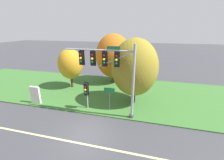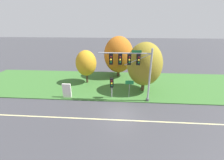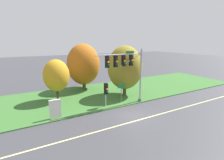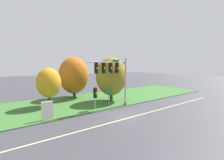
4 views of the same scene
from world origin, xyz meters
name	(u,v)px [view 4 (image 4 of 4)]	position (x,y,z in m)	size (l,w,h in m)	color
ground_plane	(120,115)	(0.00, 0.00, 0.00)	(160.00, 160.00, 0.00)	#3D3D42
lane_stripe	(127,118)	(0.00, -1.20, 0.00)	(36.00, 0.16, 0.01)	beige
grass_verge	(88,101)	(0.00, 8.25, 0.05)	(48.00, 11.50, 0.10)	#386B2D
traffic_signal_mast	(114,73)	(1.15, 2.90, 4.73)	(6.27, 0.49, 6.58)	#9EA0A5
pedestrian_signal_near_kerb	(95,94)	(-1.34, 3.36, 2.09)	(0.46, 0.55, 2.81)	#9EA0A5
route_sign_post	(109,94)	(0.92, 3.69, 1.76)	(1.06, 0.08, 2.41)	slate
tree_nearest_road	(49,83)	(-5.73, 8.41, 3.34)	(3.23, 3.23, 5.27)	#423021
tree_left_of_mast	(74,75)	(-0.76, 12.06, 3.98)	(5.09, 5.09, 7.07)	#4C3823
tree_behind_signpost	(111,76)	(2.98, 6.03, 3.99)	(4.77, 4.77, 6.89)	#4C3823
info_kiosk	(47,111)	(-7.17, 3.13, 1.04)	(1.10, 0.24, 1.90)	silver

